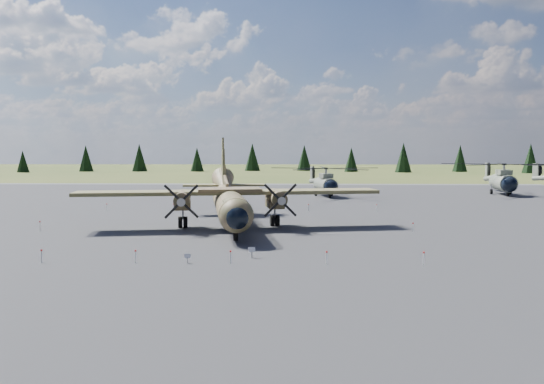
{
  "coord_description": "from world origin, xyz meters",
  "views": [
    {
      "loc": [
        5.57,
        -46.13,
        7.01
      ],
      "look_at": [
        4.13,
        2.0,
        3.35
      ],
      "focal_mm": 35.0,
      "sensor_mm": 36.0,
      "label": 1
    }
  ],
  "objects": [
    {
      "name": "transport_plane",
      "position": [
        0.02,
        3.41,
        2.63
      ],
      "size": [
        27.82,
        25.05,
        9.16
      ],
      "rotation": [
        0.0,
        0.0,
        0.17
      ],
      "color": "#404324",
      "rests_on": "ground"
    },
    {
      "name": "helicopter_near",
      "position": [
        11.45,
        36.94,
        3.24
      ],
      "size": [
        20.6,
        22.41,
        4.56
      ],
      "rotation": [
        0.0,
        0.0,
        0.16
      ],
      "color": "gray",
      "rests_on": "ground"
    },
    {
      "name": "treeline",
      "position": [
        1.16,
        -2.52,
        4.78
      ],
      "size": [
        316.82,
        306.88,
        11.0
      ],
      "color": "black",
      "rests_on": "ground"
    },
    {
      "name": "apron",
      "position": [
        0.0,
        10.0,
        0.0
      ],
      "size": [
        120.0,
        120.0,
        0.04
      ],
      "primitive_type": "cube",
      "color": "slate",
      "rests_on": "ground"
    },
    {
      "name": "info_placard_left",
      "position": [
        -0.74,
        -13.37,
        0.4
      ],
      "size": [
        0.4,
        0.19,
        0.61
      ],
      "rotation": [
        0.0,
        0.0,
        0.08
      ],
      "color": "gray",
      "rests_on": "ground"
    },
    {
      "name": "ground",
      "position": [
        0.0,
        0.0,
        0.0
      ],
      "size": [
        500.0,
        500.0,
        0.0
      ],
      "primitive_type": "plane",
      "color": "brown",
      "rests_on": "ground"
    },
    {
      "name": "helicopter_mid",
      "position": [
        40.54,
        40.93,
        3.64
      ],
      "size": [
        22.91,
        25.03,
        5.14
      ],
      "rotation": [
        0.0,
        0.0,
        -0.14
      ],
      "color": "gray",
      "rests_on": "ground"
    },
    {
      "name": "info_placard_right",
      "position": [
        3.2,
        -11.57,
        0.47
      ],
      "size": [
        0.48,
        0.28,
        0.71
      ],
      "rotation": [
        0.0,
        0.0,
        0.22
      ],
      "color": "gray",
      "rests_on": "ground"
    },
    {
      "name": "barrier_fence",
      "position": [
        -0.46,
        -0.08,
        0.51
      ],
      "size": [
        33.12,
        29.62,
        0.85
      ],
      "color": "white",
      "rests_on": "ground"
    }
  ]
}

